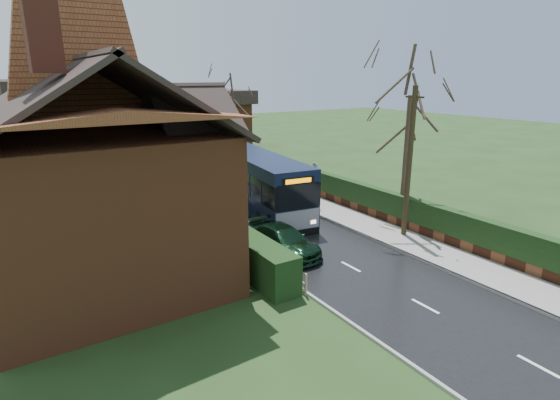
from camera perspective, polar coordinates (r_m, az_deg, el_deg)
ground at (r=20.83m, az=5.58°, el=-6.79°), size 140.00×140.00×0.00m
road at (r=28.88m, az=-6.71°, el=-0.26°), size 6.00×100.00×0.02m
pavement at (r=30.87m, az=0.39°, el=1.03°), size 2.50×100.00×0.14m
kerb_right at (r=30.26m, az=-1.52°, el=0.72°), size 0.12×100.00×0.14m
kerb_left at (r=27.74m, az=-12.37°, el=-1.13°), size 0.12×100.00×0.10m
front_hedge at (r=22.77m, az=-10.05°, el=-2.79°), size 1.20×16.00×1.60m
picket_fence at (r=23.16m, az=-8.29°, el=-3.31°), size 0.10×16.00×0.90m
right_wall_hedge at (r=31.49m, az=2.76°, el=3.09°), size 0.60×50.00×1.80m
brick_house at (r=20.40m, az=-22.92°, el=4.38°), size 9.30×14.60×10.30m
bus at (r=26.92m, az=-3.26°, el=2.39°), size 3.99×11.64×3.47m
car_silver at (r=27.22m, az=-8.67°, el=0.19°), size 2.61×4.47×1.43m
car_green at (r=20.40m, az=0.51°, el=-5.30°), size 1.94×4.42×1.26m
car_distant at (r=52.03m, az=-16.78°, el=7.16°), size 1.83×4.14×1.32m
bus_stop_sign at (r=27.11m, az=4.56°, el=2.87°), size 0.08×0.44×2.89m
telegraph_pole at (r=22.51m, az=16.53°, el=4.58°), size 0.26×0.98×7.59m
tree_right_near at (r=23.89m, az=16.88°, el=14.11°), size 4.67×4.67×10.08m
tree_right_far at (r=40.63m, az=-6.46°, el=13.69°), size 4.49×4.49×8.67m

